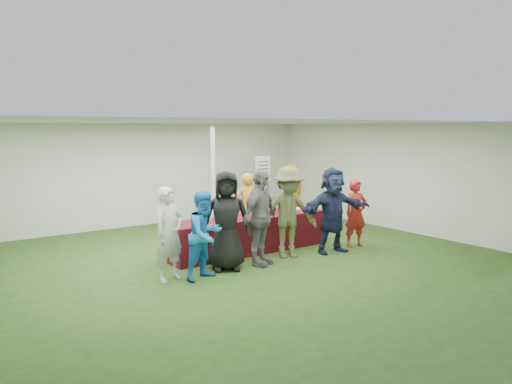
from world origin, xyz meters
TOP-DOWN VIEW (x-y plane):
  - ground at (0.00, 0.00)m, footprint 60.00×60.00m
  - tent at (0.50, 1.20)m, footprint 10.00×10.00m
  - serving_table at (0.63, 0.01)m, footprint 3.60×0.80m
  - wine_bottles at (1.24, 0.16)m, footprint 0.77×0.14m
  - wine_glasses at (-0.31, -0.27)m, footprint 1.20×0.13m
  - water_bottle at (0.65, 0.09)m, footprint 0.07×0.07m
  - bar_towel at (2.11, 0.06)m, footprint 0.25×0.18m
  - dump_bucket at (2.24, -0.21)m, footprint 0.22×0.22m
  - wine_list_sign at (2.98, 2.66)m, footprint 0.50×0.03m
  - staff_pourer at (1.14, 0.81)m, footprint 0.62×0.46m
  - staff_back at (2.62, 1.04)m, footprint 0.84×0.66m
  - customer_0 at (-1.58, -0.81)m, footprint 0.67×0.53m
  - customer_1 at (-1.04, -1.09)m, footprint 0.87×0.76m
  - customer_2 at (-0.46, -0.84)m, footprint 1.06×0.92m
  - customer_3 at (0.23, -0.95)m, footprint 1.16×0.83m
  - customer_4 at (1.02, -0.84)m, footprint 1.34×1.03m
  - customer_5 at (2.01, -1.07)m, footprint 1.71×0.74m
  - customer_6 at (2.78, -1.01)m, footprint 0.61×0.47m

SIDE VIEW (x-z plane):
  - ground at x=0.00m, z-range 0.00..0.00m
  - serving_table at x=0.63m, z-range 0.00..0.75m
  - customer_6 at x=2.78m, z-range 0.00..1.48m
  - bar_towel at x=2.11m, z-range 0.75..0.78m
  - customer_1 at x=-1.04m, z-range 0.00..1.54m
  - staff_pourer at x=1.14m, z-range 0.00..1.57m
  - customer_0 at x=-1.58m, z-range 0.00..1.61m
  - dump_bucket at x=2.24m, z-range 0.75..0.93m
  - staff_back at x=2.62m, z-range 0.00..1.69m
  - water_bottle at x=0.65m, z-range 0.74..0.97m
  - wine_glasses at x=-0.31m, z-range 0.78..0.94m
  - wine_bottles at x=1.24m, z-range 0.71..1.03m
  - customer_5 at x=2.01m, z-range 0.00..1.79m
  - customer_3 at x=0.23m, z-range 0.00..1.83m
  - customer_4 at x=1.02m, z-range 0.00..1.83m
  - customer_2 at x=-0.46m, z-range 0.00..1.83m
  - wine_list_sign at x=2.98m, z-range 0.42..2.22m
  - tent at x=0.50m, z-range -3.65..6.35m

